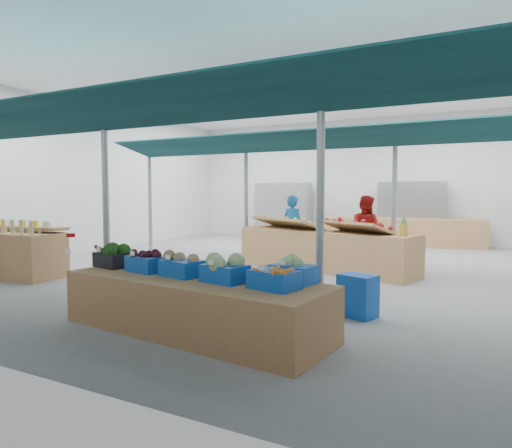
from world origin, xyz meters
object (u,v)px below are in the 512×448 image
at_px(fruit_counter, 324,250).
at_px(vendor_left, 293,228).
at_px(vendor_right, 365,230).
at_px(veg_counter, 194,305).
at_px(crate_stack, 358,296).
at_px(bottle_shelf, 16,253).

xyz_separation_m(fruit_counter, vendor_left, (-1.20, 1.10, 0.37)).
distance_m(fruit_counter, vendor_right, 1.31).
height_order(veg_counter, vendor_left, vendor_left).
bearing_deg(crate_stack, vendor_left, 122.66).
xyz_separation_m(bottle_shelf, crate_stack, (6.85, 0.25, -0.19)).
bearing_deg(vendor_right, crate_stack, 117.58).
bearing_deg(fruit_counter, crate_stack, -49.36).
bearing_deg(fruit_counter, vendor_left, 151.95).
bearing_deg(fruit_counter, vendor_right, 75.85).
distance_m(crate_stack, vendor_right, 4.56).
relative_size(veg_counter, fruit_counter, 0.84).
relative_size(vendor_left, vendor_right, 1.00).
relative_size(crate_stack, vendor_right, 0.36).
bearing_deg(vendor_right, vendor_left, 14.46).
bearing_deg(veg_counter, bottle_shelf, 171.89).
relative_size(veg_counter, vendor_left, 2.11).
bearing_deg(veg_counter, fruit_counter, 96.70).
relative_size(bottle_shelf, vendor_right, 1.28).
bearing_deg(vendor_left, crate_stack, 137.12).
height_order(fruit_counter, crate_stack, fruit_counter).
bearing_deg(vendor_right, fruit_counter, 75.85).
relative_size(fruit_counter, vendor_right, 2.50).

